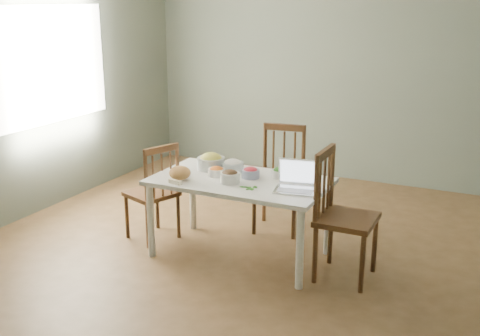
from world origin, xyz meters
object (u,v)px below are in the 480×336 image
at_px(bread_boule, 180,173).
at_px(laptop, 296,177).
at_px(dining_table, 240,218).
at_px(chair_left, 152,191).
at_px(chair_right, 347,216).
at_px(chair_far, 279,180).
at_px(bowl_squash, 211,161).

relative_size(bread_boule, laptop, 0.55).
bearing_deg(dining_table, chair_left, -179.43).
relative_size(chair_left, chair_right, 0.88).
xyz_separation_m(chair_far, bowl_squash, (-0.45, -0.52, 0.26)).
xyz_separation_m(dining_table, chair_right, (0.94, -0.01, 0.18)).
distance_m(chair_right, laptop, 0.50).
height_order(chair_left, laptop, laptop).
distance_m(dining_table, chair_right, 0.96).
height_order(bowl_squash, laptop, laptop).
bearing_deg(bowl_squash, chair_left, -161.67).
relative_size(chair_left, laptop, 2.76).
height_order(bread_boule, bowl_squash, bowl_squash).
bearing_deg(bread_boule, chair_left, 154.07).
distance_m(chair_right, bread_boule, 1.43).
distance_m(chair_left, laptop, 1.48).
bearing_deg(dining_table, laptop, -9.62).
xyz_separation_m(bread_boule, bowl_squash, (0.08, 0.39, 0.01)).
xyz_separation_m(chair_left, laptop, (1.43, -0.08, 0.35)).
height_order(chair_left, chair_right, chair_right).
bearing_deg(chair_far, chair_left, -152.92).
distance_m(dining_table, bread_boule, 0.65).
xyz_separation_m(chair_left, chair_right, (1.84, -0.01, 0.06)).
xyz_separation_m(dining_table, laptop, (0.53, -0.09, 0.46)).
relative_size(chair_far, chair_right, 0.97).
bearing_deg(laptop, bread_boule, 176.75).
bearing_deg(laptop, dining_table, 159.35).
xyz_separation_m(chair_left, bread_boule, (0.45, -0.22, 0.29)).
distance_m(dining_table, bowl_squash, 0.58).
distance_m(bowl_squash, laptop, 0.94).
relative_size(chair_far, laptop, 3.03).
bearing_deg(dining_table, chair_far, 83.46).
relative_size(dining_table, laptop, 4.44).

